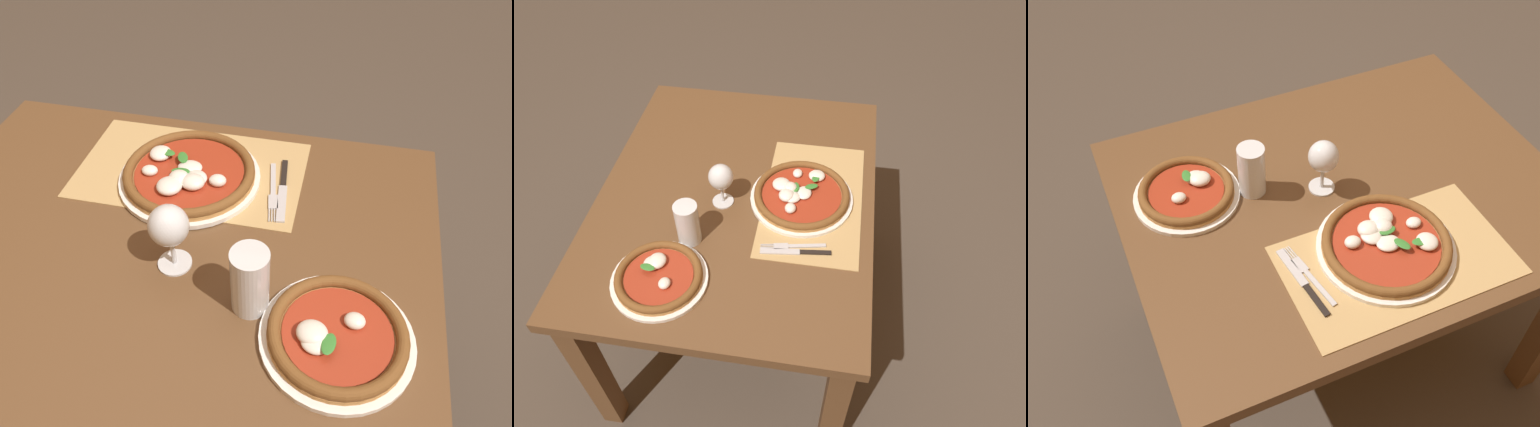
% 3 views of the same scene
% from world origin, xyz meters
% --- Properties ---
extents(ground_plane, '(24.00, 24.00, 0.00)m').
position_xyz_m(ground_plane, '(0.00, 0.00, 0.00)').
color(ground_plane, '#473D33').
extents(dining_table, '(1.17, 0.92, 0.74)m').
position_xyz_m(dining_table, '(0.00, 0.00, 0.63)').
color(dining_table, brown).
rests_on(dining_table, ground).
extents(paper_placemat, '(0.55, 0.32, 0.00)m').
position_xyz_m(paper_placemat, '(0.01, -0.26, 0.74)').
color(paper_placemat, tan).
rests_on(paper_placemat, dining_table).
extents(pizza_near, '(0.34, 0.34, 0.05)m').
position_xyz_m(pizza_near, '(0.00, -0.22, 0.76)').
color(pizza_near, white).
rests_on(pizza_near, paper_placemat).
extents(pizza_far, '(0.28, 0.28, 0.05)m').
position_xyz_m(pizza_far, '(-0.39, 0.15, 0.76)').
color(pizza_far, white).
rests_on(pizza_far, dining_table).
extents(wine_glass, '(0.08, 0.08, 0.16)m').
position_xyz_m(wine_glass, '(-0.05, 0.04, 0.85)').
color(wine_glass, silver).
rests_on(wine_glass, dining_table).
extents(pint_glass, '(0.07, 0.07, 0.15)m').
position_xyz_m(pint_glass, '(-0.22, 0.10, 0.81)').
color(pint_glass, silver).
rests_on(pint_glass, dining_table).
extents(fork, '(0.05, 0.20, 0.00)m').
position_xyz_m(fork, '(-0.20, -0.22, 0.75)').
color(fork, '#B7B7BC').
rests_on(fork, paper_placemat).
extents(knife, '(0.04, 0.22, 0.01)m').
position_xyz_m(knife, '(-0.23, -0.23, 0.75)').
color(knife, black).
rests_on(knife, paper_placemat).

